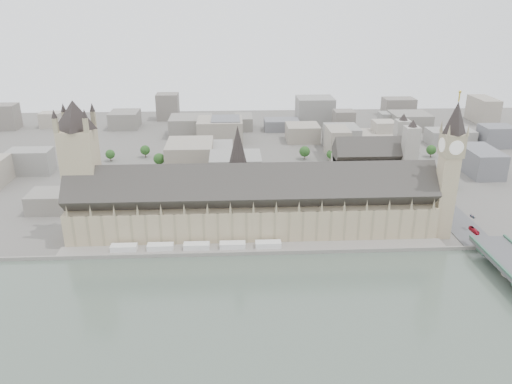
{
  "coord_description": "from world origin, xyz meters",
  "views": [
    {
      "loc": [
        -14.1,
        -317.14,
        165.82
      ],
      "look_at": [
        2.94,
        23.85,
        31.34
      ],
      "focal_mm": 35.0,
      "sensor_mm": 36.0,
      "label": 1
    }
  ],
  "objects_px": {
    "victoria_tower": "(81,163)",
    "red_bus_north": "(474,230)",
    "westminster_abbey": "(374,167)",
    "palace_of_westminster": "(252,205)",
    "car_approach": "(472,217)",
    "elizabeth_tower": "(450,161)"
  },
  "relations": [
    {
      "from": "victoria_tower",
      "to": "red_bus_north",
      "type": "xyz_separation_m",
      "value": [
        277.41,
        -34.11,
        -43.48
      ]
    },
    {
      "from": "westminster_abbey",
      "to": "red_bus_north",
      "type": "relative_size",
      "value": 6.42
    },
    {
      "from": "palace_of_westminster",
      "to": "red_bus_north",
      "type": "distance_m",
      "value": 158.26
    },
    {
      "from": "car_approach",
      "to": "red_bus_north",
      "type": "bearing_deg",
      "value": -123.19
    },
    {
      "from": "elizabeth_tower",
      "to": "red_bus_north",
      "type": "bearing_deg",
      "value": -42.78
    },
    {
      "from": "palace_of_westminster",
      "to": "westminster_abbey",
      "type": "xyz_separation_m",
      "value": [
        110.92,
        75.3,
        2.38
      ]
    },
    {
      "from": "elizabeth_tower",
      "to": "westminster_abbey",
      "type": "distance_m",
      "value": 96.91
    },
    {
      "from": "elizabeth_tower",
      "to": "victoria_tower",
      "type": "bearing_deg",
      "value": 176.04
    },
    {
      "from": "victoria_tower",
      "to": "westminster_abbey",
      "type": "xyz_separation_m",
      "value": [
        232.92,
        69.0,
        -30.12
      ]
    },
    {
      "from": "palace_of_westminster",
      "to": "car_approach",
      "type": "xyz_separation_m",
      "value": [
        166.08,
        -2.85,
        -11.71
      ]
    },
    {
      "from": "palace_of_westminster",
      "to": "westminster_abbey",
      "type": "bearing_deg",
      "value": 34.17
    },
    {
      "from": "elizabeth_tower",
      "to": "westminster_abbey",
      "type": "relative_size",
      "value": 1.58
    },
    {
      "from": "westminster_abbey",
      "to": "car_approach",
      "type": "distance_m",
      "value": 96.69
    },
    {
      "from": "victoria_tower",
      "to": "car_approach",
      "type": "relative_size",
      "value": 19.5
    },
    {
      "from": "red_bus_north",
      "to": "car_approach",
      "type": "distance_m",
      "value": 27.16
    },
    {
      "from": "red_bus_north",
      "to": "car_approach",
      "type": "height_order",
      "value": "red_bus_north"
    },
    {
      "from": "westminster_abbey",
      "to": "victoria_tower",
      "type": "bearing_deg",
      "value": -163.5
    },
    {
      "from": "red_bus_north",
      "to": "westminster_abbey",
      "type": "bearing_deg",
      "value": 109.38
    },
    {
      "from": "palace_of_westminster",
      "to": "westminster_abbey",
      "type": "relative_size",
      "value": 3.9
    },
    {
      "from": "car_approach",
      "to": "elizabeth_tower",
      "type": "bearing_deg",
      "value": -172.55
    },
    {
      "from": "elizabeth_tower",
      "to": "victoria_tower",
      "type": "distance_m",
      "value": 260.64
    },
    {
      "from": "victoria_tower",
      "to": "car_approach",
      "type": "height_order",
      "value": "victoria_tower"
    }
  ]
}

